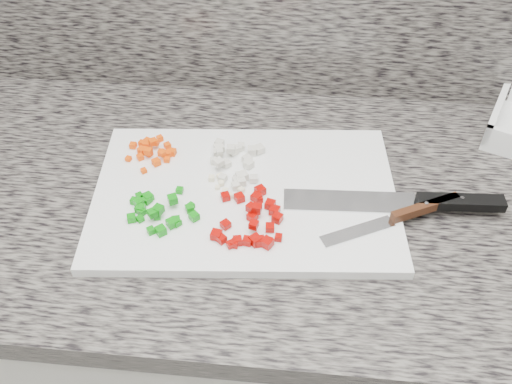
% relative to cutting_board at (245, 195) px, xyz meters
% --- Properties ---
extents(cabinet, '(3.92, 0.62, 0.86)m').
position_rel_cutting_board_xyz_m(cabinet, '(0.08, 0.02, -0.48)').
color(cabinet, silver).
rests_on(cabinet, ground).
extents(countertop, '(3.96, 0.64, 0.04)m').
position_rel_cutting_board_xyz_m(countertop, '(0.08, 0.02, -0.03)').
color(countertop, '#656059').
rests_on(countertop, cabinet).
extents(cutting_board, '(0.52, 0.37, 0.02)m').
position_rel_cutting_board_xyz_m(cutting_board, '(0.00, 0.00, 0.00)').
color(cutting_board, white).
rests_on(cutting_board, countertop).
extents(carrot_pile, '(0.09, 0.10, 0.02)m').
position_rel_cutting_board_xyz_m(carrot_pile, '(-0.17, 0.08, 0.02)').
color(carrot_pile, '#FB4C05').
rests_on(carrot_pile, cutting_board).
extents(onion_pile, '(0.09, 0.12, 0.02)m').
position_rel_cutting_board_xyz_m(onion_pile, '(-0.02, 0.06, 0.02)').
color(onion_pile, silver).
rests_on(onion_pile, cutting_board).
extents(green_pepper_pile, '(0.12, 0.11, 0.02)m').
position_rel_cutting_board_xyz_m(green_pepper_pile, '(-0.13, -0.06, 0.02)').
color(green_pepper_pile, '#0B830D').
rests_on(green_pepper_pile, cutting_board).
extents(red_pepper_pile, '(0.11, 0.13, 0.02)m').
position_rel_cutting_board_xyz_m(red_pepper_pile, '(0.02, -0.07, 0.02)').
color(red_pepper_pile, '#A10602').
rests_on(red_pepper_pile, cutting_board).
extents(garlic_pile, '(0.06, 0.06, 0.01)m').
position_rel_cutting_board_xyz_m(garlic_pile, '(-0.03, 0.01, 0.01)').
color(garlic_pile, '#F8ECBF').
rests_on(garlic_pile, cutting_board).
extents(chef_knife, '(0.35, 0.06, 0.02)m').
position_rel_cutting_board_xyz_m(chef_knife, '(0.28, -0.00, 0.01)').
color(chef_knife, silver).
rests_on(chef_knife, cutting_board).
extents(paring_knife, '(0.22, 0.13, 0.02)m').
position_rel_cutting_board_xyz_m(paring_knife, '(0.26, -0.03, 0.01)').
color(paring_knife, silver).
rests_on(paring_knife, cutting_board).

